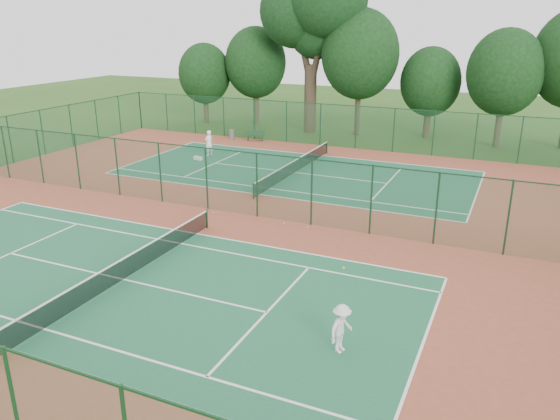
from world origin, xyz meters
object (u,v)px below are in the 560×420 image
object	(u,v)px
player_far	(209,143)
trash_bin	(232,134)
bench	(255,135)
big_tree	(314,10)
player_near	(341,329)
kit_bag	(198,158)

from	to	relation	value
player_far	trash_bin	bearing A→B (deg)	-149.00
player_far	bench	bearing A→B (deg)	-169.15
bench	big_tree	distance (m)	12.31
big_tree	player_near	bearing A→B (deg)	-67.46
player_far	bench	world-z (taller)	player_far
bench	player_near	bearing A→B (deg)	-76.73
trash_bin	bench	xyz separation A→B (m)	(2.21, 0.15, 0.07)
kit_bag	bench	bearing A→B (deg)	97.32
player_near	trash_bin	bearing A→B (deg)	50.90
trash_bin	kit_bag	xyz separation A→B (m)	(1.37, -7.73, -0.29)
player_far	kit_bag	size ratio (longest dim) A/B	2.80
player_far	kit_bag	bearing A→B (deg)	17.00
player_near	kit_bag	world-z (taller)	player_near
bench	player_far	bearing A→B (deg)	-115.51
player_far	bench	size ratio (longest dim) A/B	1.20
player_far	big_tree	xyz separation A→B (m)	(3.72, 12.39, 9.80)
player_far	player_near	bearing A→B (deg)	57.91
player_far	kit_bag	distance (m)	1.81
player_near	big_tree	xyz separation A→B (m)	(-13.93, 33.57, 9.95)
player_far	kit_bag	xyz separation A→B (m)	(-0.03, -1.60, -0.86)
kit_bag	big_tree	distance (m)	17.98
kit_bag	big_tree	bearing A→B (deg)	88.34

